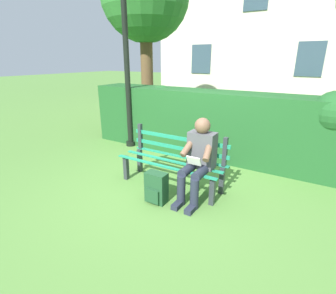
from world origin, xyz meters
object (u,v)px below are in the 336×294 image
(park_bench, at_px, (174,160))
(tree_far, at_px, (143,0))
(person_seated, at_px, (198,158))
(lamp_post, at_px, (126,43))
(backpack, at_px, (156,188))

(park_bench, distance_m, tree_far, 5.21)
(person_seated, xyz_separation_m, lamp_post, (2.32, -1.33, 1.62))
(park_bench, bearing_deg, tree_far, -48.26)
(park_bench, bearing_deg, lamp_post, -32.18)
(person_seated, bearing_deg, backpack, 44.65)
(backpack, xyz_separation_m, tree_far, (2.89, -3.76, 3.23))
(lamp_post, bearing_deg, park_bench, 147.82)
(backpack, bearing_deg, tree_far, -52.50)
(person_seated, height_order, lamp_post, lamp_post)
(person_seated, relative_size, backpack, 2.61)
(backpack, relative_size, tree_far, 0.09)
(park_bench, bearing_deg, person_seated, 160.34)
(person_seated, xyz_separation_m, tree_far, (3.32, -3.34, 2.83))
(park_bench, xyz_separation_m, lamp_post, (1.83, -1.15, 1.82))
(backpack, distance_m, tree_far, 5.74)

